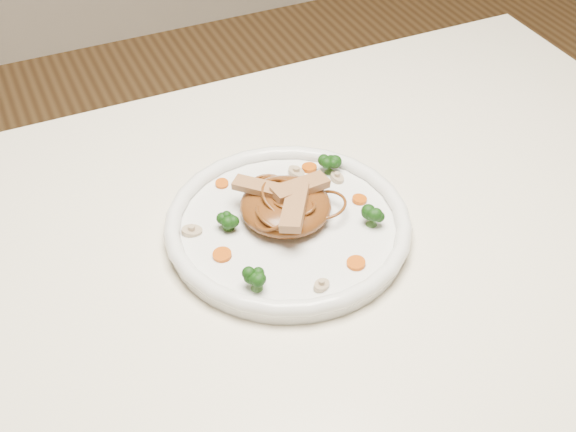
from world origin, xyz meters
name	(u,v)px	position (x,y,z in m)	size (l,w,h in m)	color
table	(303,302)	(0.00, 0.00, 0.65)	(1.20, 0.80, 0.75)	silver
plate	(288,229)	(-0.01, 0.03, 0.76)	(0.30, 0.30, 0.02)	white
noodle_mound	(285,206)	(0.00, 0.05, 0.78)	(0.11, 0.11, 0.04)	brown
chicken_a	(300,187)	(0.02, 0.05, 0.80)	(0.07, 0.02, 0.01)	#AC7751
chicken_b	(259,187)	(-0.03, 0.07, 0.80)	(0.06, 0.02, 0.01)	#AC7751
chicken_c	(295,207)	(-0.01, 0.02, 0.80)	(0.08, 0.03, 0.01)	#AC7751
broccoli_0	(330,164)	(0.09, 0.10, 0.78)	(0.02, 0.02, 0.03)	#0E360B
broccoli_1	(228,220)	(-0.08, 0.05, 0.78)	(0.02, 0.02, 0.03)	#0E360B
broccoli_2	(257,278)	(-0.08, -0.05, 0.78)	(0.03, 0.03, 0.03)	#0E360B
broccoli_3	(372,215)	(0.08, -0.01, 0.78)	(0.03, 0.03, 0.03)	#0E360B
carrot_0	(309,168)	(0.06, 0.12, 0.77)	(0.02, 0.02, 0.01)	#C04A07
carrot_1	(222,255)	(-0.10, 0.01, 0.77)	(0.02, 0.02, 0.01)	#C04A07
carrot_2	(359,199)	(0.09, 0.03, 0.77)	(0.02, 0.02, 0.01)	#C04A07
carrot_3	(222,184)	(-0.05, 0.13, 0.77)	(0.02, 0.02, 0.01)	#C04A07
carrot_4	(356,263)	(0.03, -0.07, 0.77)	(0.02, 0.02, 0.01)	#C04A07
mushroom_0	(321,285)	(-0.02, -0.08, 0.77)	(0.02, 0.02, 0.01)	beige
mushroom_1	(337,178)	(0.09, 0.08, 0.77)	(0.02, 0.02, 0.01)	beige
mushroom_2	(192,231)	(-0.12, 0.06, 0.77)	(0.03, 0.03, 0.01)	beige
mushroom_3	(296,172)	(0.04, 0.11, 0.77)	(0.03, 0.03, 0.01)	beige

